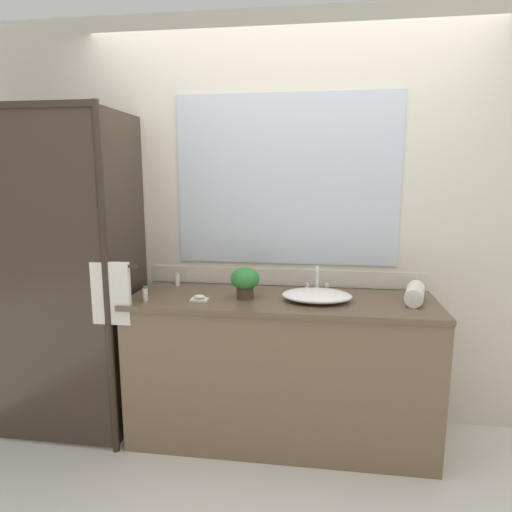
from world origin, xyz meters
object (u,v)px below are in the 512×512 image
at_px(amenity_bottle_shampoo, 145,294).
at_px(rolled_towel_near_edge, 415,293).
at_px(sink_basin, 317,295).
at_px(soap_dish, 199,298).
at_px(amenity_bottle_body_wash, 177,280).
at_px(potted_plant, 245,280).
at_px(faucet, 317,284).

distance_m(amenity_bottle_shampoo, rolled_towel_near_edge, 1.54).
height_order(sink_basin, amenity_bottle_shampoo, amenity_bottle_shampoo).
xyz_separation_m(sink_basin, amenity_bottle_shampoo, (-0.98, -0.14, 0.01)).
relative_size(soap_dish, rolled_towel_near_edge, 0.39).
bearing_deg(amenity_bottle_shampoo, amenity_bottle_body_wash, 78.58).
bearing_deg(rolled_towel_near_edge, soap_dish, -173.26).
xyz_separation_m(soap_dish, rolled_towel_near_edge, (1.22, 0.14, 0.04)).
height_order(potted_plant, amenity_bottle_shampoo, potted_plant).
bearing_deg(faucet, potted_plant, -157.81).
bearing_deg(amenity_bottle_body_wash, amenity_bottle_shampoo, -101.42).
bearing_deg(amenity_bottle_shampoo, potted_plant, 14.08).
relative_size(amenity_bottle_shampoo, amenity_bottle_body_wash, 1.00).
distance_m(sink_basin, soap_dish, 0.68).
height_order(amenity_bottle_body_wash, rolled_towel_near_edge, rolled_towel_near_edge).
height_order(sink_basin, faucet, faucet).
bearing_deg(potted_plant, amenity_bottle_shampoo, -165.92).
xyz_separation_m(sink_basin, amenity_bottle_body_wash, (-0.91, 0.22, 0.01)).
bearing_deg(soap_dish, potted_plant, 21.32).
bearing_deg(rolled_towel_near_edge, potted_plant, -177.26).
bearing_deg(sink_basin, potted_plant, -179.98).
height_order(sink_basin, rolled_towel_near_edge, rolled_towel_near_edge).
bearing_deg(potted_plant, soap_dish, -158.68).
xyz_separation_m(sink_basin, faucet, (0.00, 0.17, 0.02)).
bearing_deg(potted_plant, rolled_towel_near_edge, 2.74).
xyz_separation_m(soap_dish, amenity_bottle_shampoo, (-0.31, -0.04, 0.03)).
xyz_separation_m(faucet, potted_plant, (-0.42, -0.17, 0.05)).
height_order(soap_dish, rolled_towel_near_edge, rolled_towel_near_edge).
distance_m(sink_basin, rolled_towel_near_edge, 0.56).
height_order(soap_dish, amenity_bottle_shampoo, amenity_bottle_shampoo).
relative_size(faucet, amenity_bottle_body_wash, 1.97).
distance_m(faucet, soap_dish, 0.72).
bearing_deg(rolled_towel_near_edge, sink_basin, -175.21).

